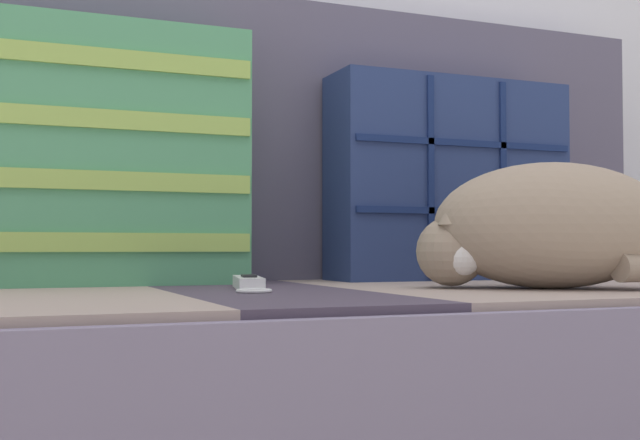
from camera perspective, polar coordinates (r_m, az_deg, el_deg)
The scene contains 6 objects.
couch at distance 1.22m, azimuth -4.83°, elevation -14.49°, with size 1.95×0.83×0.40m.
sofa_backrest at distance 1.54m, azimuth -8.62°, elevation 5.74°, with size 1.91×0.14×0.53m.
throw_pillow_quilted at distance 1.57m, azimuth 9.13°, elevation 2.82°, with size 0.47×0.14×0.38m.
throw_pillow_striped at distance 1.35m, azimuth -15.26°, elevation 4.52°, with size 0.47×0.14×0.42m.
sleeping_cat at distance 1.23m, azimuth 15.50°, elevation -0.63°, with size 0.39×0.33×0.19m.
game_remote_far at distance 1.18m, azimuth -5.10°, elevation -4.50°, with size 0.08×0.21×0.02m.
Camera 1 is at (-0.35, -1.00, 0.46)m, focal length 45.00 mm.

